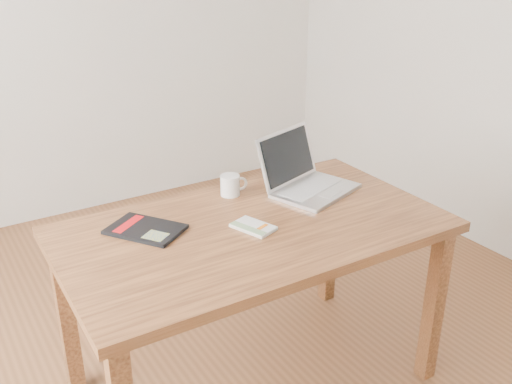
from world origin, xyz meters
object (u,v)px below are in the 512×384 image
laptop (305,178)px  coffee_mug (231,185)px  black_guidebook (145,229)px  desk (253,245)px  white_guidebook (253,227)px

laptop → coffee_mug: size_ratio=3.66×
black_guidebook → coffee_mug: 0.45m
laptop → coffee_mug: laptop is taller
desk → black_guidebook: 0.41m
desk → white_guidebook: bearing=-120.8°
white_guidebook → coffee_mug: (0.09, 0.31, 0.04)m
desk → black_guidebook: bearing=156.4°
desk → black_guidebook: black_guidebook is taller
black_guidebook → white_guidebook: bearing=-63.4°
laptop → coffee_mug: 0.32m
black_guidebook → laptop: 0.73m
desk → laptop: laptop is taller
desk → white_guidebook: size_ratio=8.03×
desk → black_guidebook: size_ratio=4.53×
desk → laptop: bearing=25.6°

